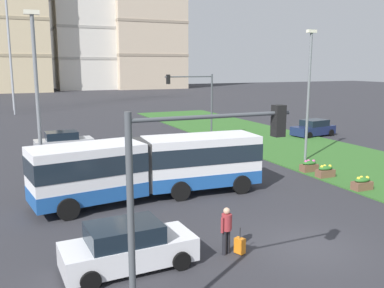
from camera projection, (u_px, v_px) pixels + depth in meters
The scene contains 18 objects.
ground_plane at pixel (306, 247), 15.70m from camera, with size 260.00×260.00×0.00m, color #2D2D33.
grass_median at pixel (349, 162), 29.34m from camera, with size 10.00×70.00×0.08m, color #336628.
articulated_bus at pixel (151, 166), 21.25m from camera, with size 12.02×3.37×3.00m.
car_silver_hatch at pixel (63, 142), 32.97m from camera, with size 4.45×2.12×1.58m.
car_white_van at pixel (128, 247), 13.93m from camera, with size 4.47×2.17×1.58m.
car_navy_sedan at pixel (313, 128), 40.09m from camera, with size 4.62×2.55×1.58m.
pedestrian_crossing at pixel (226, 227), 14.94m from camera, with size 0.54×0.36×1.74m.
rolling_suitcase at pixel (240, 246), 15.06m from camera, with size 0.36×0.43×0.97m.
flower_planter_1 at pixel (362, 183), 22.60m from camera, with size 1.10×0.56×0.74m.
flower_planter_2 at pixel (325, 171), 25.19m from camera, with size 1.10×0.56×0.74m.
flower_planter_3 at pixel (309, 166), 26.52m from camera, with size 1.10×0.56×0.74m.
traffic_light_near_left at pixel (190, 182), 9.87m from camera, with size 4.27×0.28×5.71m.
traffic_light_far_right at pixel (196, 95), 36.88m from camera, with size 4.52×0.28×5.91m.
streetlight_left at pixel (37, 99), 20.32m from camera, with size 0.70×0.28×9.22m.
streetlight_median at pixel (309, 91), 28.91m from camera, with size 0.70×0.28×9.04m.
apartment_tower_westcentre at pixel (4, 4), 104.46m from camera, with size 20.00×17.10×43.44m.
apartment_tower_centre at pixel (81, 16), 118.03m from camera, with size 15.66×19.15×40.82m.
apartment_tower_eastcentre at pixel (144, 9), 122.59m from camera, with size 20.35×19.73×45.70m.
Camera 1 is at (-9.85, -11.74, 6.69)m, focal length 39.26 mm.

